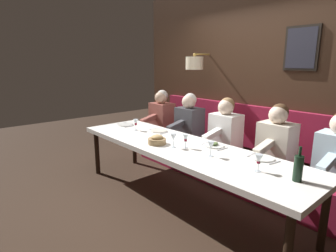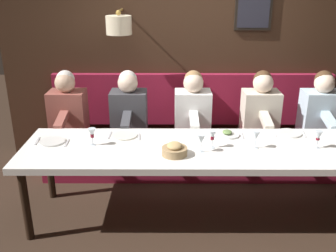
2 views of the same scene
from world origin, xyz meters
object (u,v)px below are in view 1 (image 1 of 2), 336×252
(wine_glass_2, at_px, (259,159))
(wine_bottle, at_px, (298,168))
(wine_glass_1, at_px, (211,146))
(diner_middle, at_px, (225,128))
(wine_glass_3, at_px, (173,138))
(diner_far, at_px, (189,120))
(dining_table, at_px, (181,150))
(bread_bowl, at_px, (157,140))
(diner_farthest, at_px, (162,114))
(wine_glass_4, at_px, (186,138))
(diner_near, at_px, (277,139))
(wine_glass_0, at_px, (136,123))

(wine_glass_2, distance_m, wine_bottle, 0.33)
(wine_glass_1, height_order, wine_bottle, wine_bottle)
(diner_middle, distance_m, wine_glass_3, 1.00)
(diner_far, bearing_deg, wine_glass_3, -143.76)
(wine_glass_1, bearing_deg, dining_table, 86.09)
(diner_middle, relative_size, wine_glass_2, 4.82)
(diner_middle, height_order, bread_bowl, diner_middle)
(bread_bowl, bearing_deg, diner_farthest, 48.17)
(diner_farthest, distance_m, wine_glass_4, 1.77)
(diner_near, height_order, diner_middle, same)
(wine_glass_3, xyz_separation_m, wine_glass_4, (0.09, -0.11, -0.00))
(wine_glass_1, xyz_separation_m, wine_glass_3, (-0.08, 0.49, 0.00))
(dining_table, xyz_separation_m, diner_near, (0.88, -0.74, 0.13))
(dining_table, relative_size, diner_farthest, 4.10)
(dining_table, distance_m, diner_farthest, 1.68)
(bread_bowl, bearing_deg, dining_table, -53.11)
(wine_glass_2, bearing_deg, wine_bottle, -79.15)
(diner_near, bearing_deg, dining_table, 140.09)
(bread_bowl, bearing_deg, wine_glass_1, -78.68)
(diner_near, height_order, wine_glass_3, diner_near)
(bread_bowl, bearing_deg, wine_bottle, -82.44)
(wine_bottle, bearing_deg, dining_table, 91.46)
(diner_middle, height_order, wine_glass_1, diner_middle)
(diner_middle, bearing_deg, wine_bottle, -121.31)
(wine_bottle, bearing_deg, diner_far, 68.12)
(wine_glass_3, bearing_deg, wine_glass_1, -80.31)
(diner_far, xyz_separation_m, wine_glass_4, (-0.91, -0.84, 0.04))
(wine_glass_1, bearing_deg, wine_bottle, -85.58)
(wine_glass_2, height_order, bread_bowl, wine_glass_2)
(bread_bowl, bearing_deg, diner_middle, -11.54)
(diner_far, xyz_separation_m, bread_bowl, (-1.06, -0.50, -0.03))
(wine_glass_4, bearing_deg, wine_glass_2, -90.18)
(wine_glass_1, relative_size, wine_glass_4, 1.00)
(wine_bottle, bearing_deg, diner_near, 36.78)
(wine_glass_2, bearing_deg, wine_glass_1, 90.57)
(dining_table, height_order, diner_farthest, diner_farthest)
(diner_near, relative_size, wine_glass_3, 4.82)
(dining_table, distance_m, wine_glass_0, 1.00)
(wine_glass_0, xyz_separation_m, wine_glass_1, (-0.06, -1.47, 0.00))
(diner_farthest, height_order, wine_glass_2, diner_farthest)
(diner_far, xyz_separation_m, wine_bottle, (-0.85, -2.11, 0.04))
(diner_farthest, distance_m, wine_glass_3, 1.74)
(wine_glass_1, bearing_deg, diner_far, 53.27)
(wine_glass_2, relative_size, wine_bottle, 0.55)
(wine_glass_1, bearing_deg, bread_bowl, 101.32)
(diner_near, xyz_separation_m, wine_glass_0, (-0.86, 1.72, 0.04))
(dining_table, height_order, wine_glass_2, wine_glass_2)
(wine_glass_0, bearing_deg, wine_glass_2, -91.49)
(wine_glass_0, relative_size, wine_bottle, 0.55)
(wine_glass_2, relative_size, wine_glass_3, 1.00)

